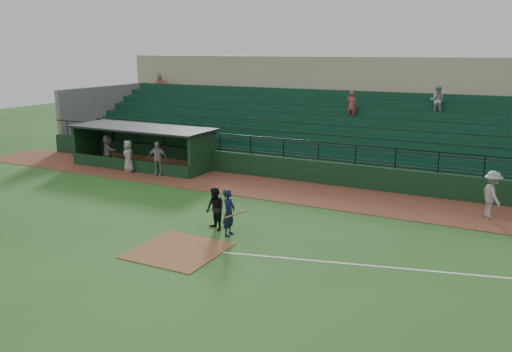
% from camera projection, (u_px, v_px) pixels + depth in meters
% --- Properties ---
extents(ground, '(90.00, 90.00, 0.00)m').
position_uv_depth(ground, '(194.00, 242.00, 19.05)').
color(ground, '#26561C').
rests_on(ground, ground).
extents(warning_track, '(40.00, 4.00, 0.03)m').
position_uv_depth(warning_track, '(283.00, 190.00, 25.96)').
color(warning_track, brown).
rests_on(warning_track, ground).
extents(home_plate_dirt, '(3.00, 3.00, 0.03)m').
position_uv_depth(home_plate_dirt, '(178.00, 250.00, 18.18)').
color(home_plate_dirt, brown).
rests_on(home_plate_dirt, ground).
extents(foul_line, '(17.49, 4.44, 0.01)m').
position_uv_depth(foul_line, '(424.00, 271.00, 16.54)').
color(foul_line, white).
rests_on(foul_line, ground).
extents(stadium_structure, '(38.00, 13.08, 6.40)m').
position_uv_depth(stadium_structure, '(338.00, 124.00, 32.73)').
color(stadium_structure, black).
rests_on(stadium_structure, ground).
extents(dugout, '(8.90, 3.20, 2.42)m').
position_uv_depth(dugout, '(147.00, 144.00, 31.31)').
color(dugout, black).
rests_on(dugout, ground).
extents(batter_at_plate, '(1.05, 0.72, 1.81)m').
position_uv_depth(batter_at_plate, '(229.00, 213.00, 19.49)').
color(batter_at_plate, black).
rests_on(batter_at_plate, ground).
extents(umpire, '(1.04, 0.96, 1.70)m').
position_uv_depth(umpire, '(215.00, 209.00, 20.11)').
color(umpire, black).
rests_on(umpire, ground).
extents(runner, '(1.25, 1.49, 2.00)m').
position_uv_depth(runner, '(492.00, 195.00, 21.41)').
color(runner, gray).
rests_on(runner, warning_track).
extents(dugout_player_a, '(1.22, 0.79, 1.92)m').
position_uv_depth(dugout_player_a, '(157.00, 159.00, 28.72)').
color(dugout_player_a, gray).
rests_on(dugout_player_a, warning_track).
extents(dugout_player_b, '(1.07, 1.02, 1.84)m').
position_uv_depth(dugout_player_b, '(128.00, 156.00, 29.57)').
color(dugout_player_b, gray).
rests_on(dugout_player_b, warning_track).
extents(dugout_player_c, '(1.78, 1.39, 1.88)m').
position_uv_depth(dugout_player_c, '(108.00, 150.00, 31.28)').
color(dugout_player_c, gray).
rests_on(dugout_player_c, warning_track).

